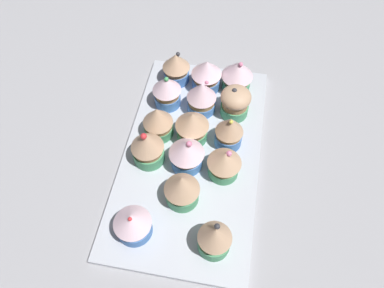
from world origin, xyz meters
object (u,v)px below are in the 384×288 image
cupcake_5 (206,74)px  cupcake_14 (215,238)px  cupcake_1 (167,91)px  cupcake_8 (187,153)px  cupcake_13 (224,163)px  cupcake_6 (203,97)px  baking_tray (192,154)px  cupcake_11 (235,102)px  cupcake_4 (133,223)px  cupcake_2 (158,121)px  cupcake_7 (192,126)px  cupcake_9 (182,188)px  cupcake_3 (147,147)px  cupcake_10 (237,75)px  cupcake_0 (176,67)px  cupcake_12 (229,131)px

cupcake_5 → cupcake_14: cupcake_14 is taller
cupcake_1 → cupcake_8: same height
cupcake_1 → cupcake_13: 20.02cm
cupcake_5 → cupcake_6: size_ratio=0.94×
cupcake_14 → baking_tray: bearing=-158.8°
baking_tray → cupcake_11: size_ratio=6.64×
cupcake_4 → baking_tray: bearing=158.4°
cupcake_2 → cupcake_7: same height
cupcake_1 → cupcake_5: cupcake_1 is taller
cupcake_9 → cupcake_11: size_ratio=1.07×
cupcake_6 → cupcake_9: size_ratio=1.05×
cupcake_2 → cupcake_4: cupcake_2 is taller
cupcake_11 → cupcake_7: bearing=-44.1°
cupcake_3 → cupcake_4: cupcake_3 is taller
cupcake_7 → cupcake_13: 9.83cm
cupcake_2 → cupcake_5: (-13.79, 7.21, 0.12)cm
cupcake_7 → cupcake_13: size_ratio=1.07×
cupcake_10 → cupcake_14: size_ratio=0.96×
cupcake_0 → cupcake_8: cupcake_8 is taller
cupcake_0 → cupcake_6: (7.26, 7.08, 0.08)cm
cupcake_1 → cupcake_4: (28.37, 0.49, -0.66)cm
baking_tray → cupcake_5: 17.85cm
baking_tray → cupcake_12: cupcake_12 is taller
cupcake_10 → cupcake_13: 21.59cm
cupcake_5 → cupcake_7: size_ratio=1.01×
cupcake_0 → cupcake_2: cupcake_0 is taller
cupcake_7 → cupcake_12: cupcake_12 is taller
cupcake_6 → cupcake_10: 9.51cm
cupcake_6 → cupcake_13: (14.28, 6.11, -0.46)cm
cupcake_1 → cupcake_3: bearing=-2.3°
cupcake_11 → cupcake_9: bearing=-18.2°
cupcake_11 → cupcake_14: (28.56, -0.11, 0.51)cm
cupcake_7 → cupcake_11: bearing=135.9°
cupcake_11 → cupcake_13: (14.47, -0.37, -0.04)cm
cupcake_2 → cupcake_3: (6.19, -0.50, 0.34)cm
cupcake_8 → cupcake_14: bearing=26.3°
cupcake_13 → cupcake_14: cupcake_14 is taller
baking_tray → cupcake_7: bearing=-170.4°
cupcake_13 → cupcake_2: bearing=-116.1°
cupcake_5 → cupcake_11: bearing=48.8°
cupcake_4 → cupcake_14: cupcake_14 is taller
cupcake_13 → cupcake_14: bearing=1.0°
cupcake_0 → cupcake_3: (20.97, -1.08, 0.28)cm
cupcake_6 → cupcake_11: size_ratio=1.12×
cupcake_0 → cupcake_10: size_ratio=0.99×
cupcake_5 → cupcake_9: (27.06, 0.03, 0.01)cm
cupcake_6 → cupcake_14: (28.36, 6.37, 0.10)cm
cupcake_1 → cupcake_6: (0.31, 7.60, -0.01)cm
cupcake_8 → cupcake_11: (-13.90, 7.35, -0.49)cm
cupcake_11 → cupcake_8: bearing=-27.9°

